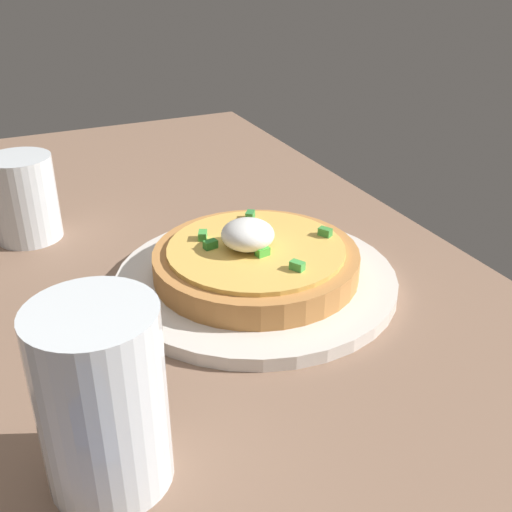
{
  "coord_description": "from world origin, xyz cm",
  "views": [
    {
      "loc": [
        -56.27,
        11.18,
        34.05
      ],
      "look_at": [
        -7.66,
        -11.34,
        5.89
      ],
      "focal_mm": 43.65,
      "sensor_mm": 36.0,
      "label": 1
    }
  ],
  "objects_px": {
    "plate": "(256,280)",
    "pizza": "(256,259)",
    "cup_near": "(103,407)",
    "cup_far": "(25,201)"
  },
  "relations": [
    {
      "from": "pizza",
      "to": "cup_far",
      "type": "height_order",
      "value": "cup_far"
    },
    {
      "from": "plate",
      "to": "cup_far",
      "type": "distance_m",
      "value": 0.28
    },
    {
      "from": "cup_near",
      "to": "cup_far",
      "type": "height_order",
      "value": "cup_near"
    },
    {
      "from": "plate",
      "to": "cup_near",
      "type": "bearing_deg",
      "value": 134.19
    },
    {
      "from": "pizza",
      "to": "cup_near",
      "type": "relative_size",
      "value": 1.59
    },
    {
      "from": "plate",
      "to": "pizza",
      "type": "distance_m",
      "value": 0.02
    },
    {
      "from": "pizza",
      "to": "cup_near",
      "type": "xyz_separation_m",
      "value": [
        -0.18,
        0.19,
        0.03
      ]
    },
    {
      "from": "plate",
      "to": "cup_near",
      "type": "relative_size",
      "value": 2.2
    },
    {
      "from": "cup_far",
      "to": "plate",
      "type": "bearing_deg",
      "value": -137.77
    },
    {
      "from": "plate",
      "to": "cup_near",
      "type": "distance_m",
      "value": 0.27
    }
  ]
}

